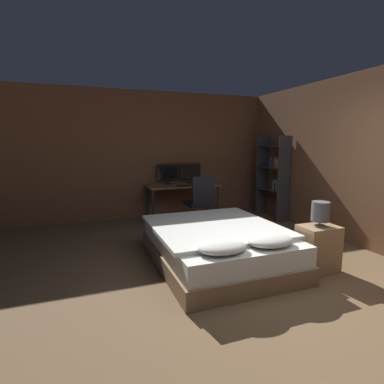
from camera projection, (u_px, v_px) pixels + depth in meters
name	position (u px, v px, depth m)	size (l,w,h in m)	color
ground_plane	(299.00, 304.00, 3.04)	(20.00, 20.00, 0.00)	brown
wall_back	(176.00, 155.00, 6.65)	(12.00, 0.06, 2.70)	brown
wall_side_right	(344.00, 159.00, 4.92)	(0.06, 12.00, 2.70)	brown
bed	(218.00, 245.00, 4.02)	(1.65, 2.03, 0.60)	#846647
nightstand	(318.00, 249.00, 3.80)	(0.47, 0.35, 0.59)	#997551
bedside_lamp	(320.00, 212.00, 3.72)	(0.22, 0.22, 0.31)	gray
desk	(183.00, 189.00, 6.41)	(1.53, 0.64, 0.73)	#846042
monitor_left	(168.00, 173.00, 6.47)	(0.48, 0.16, 0.43)	black
monitor_right	(190.00, 172.00, 6.64)	(0.48, 0.16, 0.43)	black
keyboard	(186.00, 186.00, 6.19)	(0.37, 0.13, 0.02)	black
computer_mouse	(198.00, 185.00, 6.28)	(0.07, 0.05, 0.04)	black
office_chair	(200.00, 206.00, 5.74)	(0.52, 0.52, 1.01)	black
bookshelf	(275.00, 173.00, 6.36)	(0.31, 0.80, 1.76)	#333338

